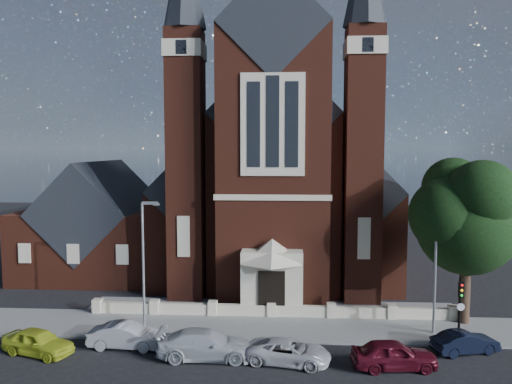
# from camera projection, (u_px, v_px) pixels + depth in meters

# --- Properties ---
(ground) EXTENTS (120.00, 120.00, 0.00)m
(ground) POSITION_uv_depth(u_px,v_px,m) (274.00, 284.00, 42.11)
(ground) COLOR black
(ground) RESTS_ON ground
(pavement_strip) EXTENTS (60.00, 5.00, 0.12)m
(pavement_strip) POSITION_uv_depth(u_px,v_px,m) (271.00, 328.00, 31.67)
(pavement_strip) COLOR slate
(pavement_strip) RESTS_ON ground
(forecourt_paving) EXTENTS (26.00, 3.00, 0.14)m
(forecourt_paving) POSITION_uv_depth(u_px,v_px,m) (272.00, 308.00, 35.64)
(forecourt_paving) COLOR slate
(forecourt_paving) RESTS_ON ground
(forecourt_wall) EXTENTS (24.00, 0.40, 0.90)m
(forecourt_wall) POSITION_uv_depth(u_px,v_px,m) (271.00, 317.00, 33.65)
(forecourt_wall) COLOR beige
(forecourt_wall) RESTS_ON ground
(church) EXTENTS (20.01, 34.90, 29.20)m
(church) POSITION_uv_depth(u_px,v_px,m) (277.00, 181.00, 49.29)
(church) COLOR #542216
(church) RESTS_ON ground
(parish_hall) EXTENTS (12.00, 12.20, 10.24)m
(parish_hall) POSITION_uv_depth(u_px,v_px,m) (101.00, 229.00, 45.71)
(parish_hall) COLOR #542216
(parish_hall) RESTS_ON ground
(street_tree) EXTENTS (6.40, 6.60, 10.70)m
(street_tree) POSITION_uv_depth(u_px,v_px,m) (471.00, 219.00, 31.50)
(street_tree) COLOR black
(street_tree) RESTS_ON ground
(street_lamp_left) EXTENTS (1.16, 0.22, 8.09)m
(street_lamp_left) POSITION_uv_depth(u_px,v_px,m) (144.00, 257.00, 31.25)
(street_lamp_left) COLOR gray
(street_lamp_left) RESTS_ON ground
(street_lamp_right) EXTENTS (1.16, 0.22, 8.09)m
(street_lamp_right) POSITION_uv_depth(u_px,v_px,m) (437.00, 261.00, 30.16)
(street_lamp_right) COLOR gray
(street_lamp_right) RESTS_ON ground
(traffic_signal) EXTENTS (0.28, 0.42, 4.00)m
(traffic_signal) POSITION_uv_depth(u_px,v_px,m) (460.00, 302.00, 28.71)
(traffic_signal) COLOR black
(traffic_signal) RESTS_ON ground
(car_lime_van) EXTENTS (4.46, 2.85, 1.41)m
(car_lime_van) POSITION_uv_depth(u_px,v_px,m) (38.00, 342.00, 27.58)
(car_lime_van) COLOR #B6C627
(car_lime_van) RESTS_ON ground
(car_silver_a) EXTENTS (4.32, 1.63, 1.41)m
(car_silver_a) POSITION_uv_depth(u_px,v_px,m) (126.00, 336.00, 28.48)
(car_silver_a) COLOR #94959B
(car_silver_a) RESTS_ON ground
(car_silver_b) EXTENTS (5.37, 2.29, 1.54)m
(car_silver_b) POSITION_uv_depth(u_px,v_px,m) (206.00, 344.00, 27.04)
(car_silver_b) COLOR silver
(car_silver_b) RESTS_ON ground
(car_white_suv) EXTENTS (4.78, 2.85, 1.24)m
(car_white_suv) POSITION_uv_depth(u_px,v_px,m) (289.00, 352.00, 26.45)
(car_white_suv) COLOR silver
(car_white_suv) RESTS_ON ground
(car_dark_red) EXTENTS (4.51, 2.12, 1.49)m
(car_dark_red) POSITION_uv_depth(u_px,v_px,m) (394.00, 355.00, 25.79)
(car_dark_red) COLOR #4F0D1A
(car_dark_red) RESTS_ON ground
(car_navy) EXTENTS (3.95, 2.31, 1.23)m
(car_navy) POSITION_uv_depth(u_px,v_px,m) (465.00, 342.00, 27.76)
(car_navy) COLOR black
(car_navy) RESTS_ON ground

